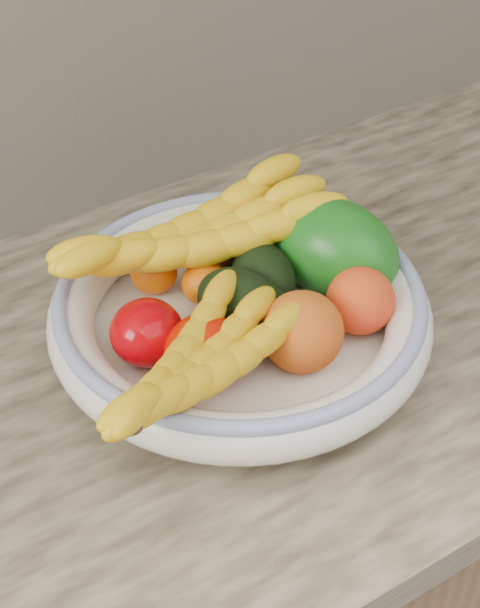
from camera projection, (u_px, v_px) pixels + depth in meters
name	position (u px, v px, depth m)	size (l,w,h in m)	color
kitchen_counter	(230.00, 573.00, 1.27)	(2.44, 0.66, 1.40)	brown
fruit_bowl	(240.00, 313.00, 0.94)	(0.39, 0.39, 0.08)	silver
clementine_back_left	(154.00, 272.00, 0.99)	(0.05, 0.05, 0.05)	#E46204
clementine_back_right	(207.00, 256.00, 1.01)	(0.05, 0.05, 0.05)	#EF4B05
clementine_back_mid	(205.00, 283.00, 0.97)	(0.05, 0.05, 0.05)	orange
clementine_extra	(217.00, 250.00, 1.02)	(0.05, 0.05, 0.05)	#F26005
tomato_left	(147.00, 333.00, 0.90)	(0.07, 0.07, 0.07)	#AF0006
tomato_near_left	(205.00, 352.00, 0.88)	(0.08, 0.08, 0.07)	#C71400
avocado_center	(243.00, 305.00, 0.93)	(0.07, 0.10, 0.07)	black
avocado_right	(263.00, 276.00, 0.97)	(0.06, 0.09, 0.06)	black
green_mango	(333.00, 249.00, 0.98)	(0.10, 0.15, 0.11)	#105911
peach_front	(302.00, 332.00, 0.90)	(0.08, 0.08, 0.08)	orange
peach_right	(360.00, 301.00, 0.93)	(0.07, 0.07, 0.07)	orange
banana_bunch_back	(196.00, 243.00, 0.97)	(0.33, 0.12, 0.09)	yellow
banana_bunch_front	(198.00, 370.00, 0.83)	(0.27, 0.11, 0.07)	yellow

